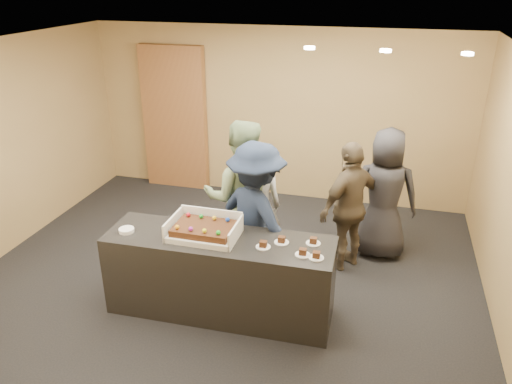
{
  "coord_description": "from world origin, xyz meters",
  "views": [
    {
      "loc": [
        1.7,
        -5.0,
        3.42
      ],
      "look_at": [
        0.34,
        0.0,
        1.13
      ],
      "focal_mm": 35.0,
      "sensor_mm": 36.0,
      "label": 1
    }
  ],
  "objects_px": {
    "sheet_cake": "(204,228)",
    "person_dark_suit": "(384,194)",
    "person_server_grey": "(259,207)",
    "serving_counter": "(220,275)",
    "plate_stack": "(127,230)",
    "person_sage_man": "(242,197)",
    "person_brown_extra": "(350,206)",
    "cake_box": "(205,231)",
    "storage_cabinet": "(175,119)",
    "person_navy_man": "(257,218)"
  },
  "relations": [
    {
      "from": "sheet_cake",
      "to": "person_server_grey",
      "type": "height_order",
      "value": "person_server_grey"
    },
    {
      "from": "sheet_cake",
      "to": "person_brown_extra",
      "type": "relative_size",
      "value": 0.37
    },
    {
      "from": "cake_box",
      "to": "person_server_grey",
      "type": "relative_size",
      "value": 0.47
    },
    {
      "from": "person_server_grey",
      "to": "person_dark_suit",
      "type": "xyz_separation_m",
      "value": [
        1.48,
        0.58,
        0.1
      ]
    },
    {
      "from": "person_navy_man",
      "to": "person_dark_suit",
      "type": "relative_size",
      "value": 1.04
    },
    {
      "from": "person_brown_extra",
      "to": "person_dark_suit",
      "type": "xyz_separation_m",
      "value": [
        0.39,
        0.39,
        0.04
      ]
    },
    {
      "from": "person_server_grey",
      "to": "person_sage_man",
      "type": "relative_size",
      "value": 0.8
    },
    {
      "from": "sheet_cake",
      "to": "storage_cabinet",
      "type": "bearing_deg",
      "value": 118.3
    },
    {
      "from": "storage_cabinet",
      "to": "plate_stack",
      "type": "bearing_deg",
      "value": -75.1
    },
    {
      "from": "person_dark_suit",
      "to": "person_server_grey",
      "type": "bearing_deg",
      "value": 20.77
    },
    {
      "from": "person_navy_man",
      "to": "person_dark_suit",
      "type": "distance_m",
      "value": 1.76
    },
    {
      "from": "person_brown_extra",
      "to": "person_navy_man",
      "type": "bearing_deg",
      "value": -16.35
    },
    {
      "from": "plate_stack",
      "to": "serving_counter",
      "type": "bearing_deg",
      "value": 7.06
    },
    {
      "from": "person_server_grey",
      "to": "person_sage_man",
      "type": "bearing_deg",
      "value": 22.9
    },
    {
      "from": "person_sage_man",
      "to": "person_brown_extra",
      "type": "relative_size",
      "value": 1.16
    },
    {
      "from": "storage_cabinet",
      "to": "person_brown_extra",
      "type": "height_order",
      "value": "storage_cabinet"
    },
    {
      "from": "serving_counter",
      "to": "person_brown_extra",
      "type": "bearing_deg",
      "value": 45.57
    },
    {
      "from": "cake_box",
      "to": "plate_stack",
      "type": "relative_size",
      "value": 4.43
    },
    {
      "from": "cake_box",
      "to": "person_sage_man",
      "type": "relative_size",
      "value": 0.38
    },
    {
      "from": "person_dark_suit",
      "to": "person_brown_extra",
      "type": "bearing_deg",
      "value": 44.37
    },
    {
      "from": "serving_counter",
      "to": "plate_stack",
      "type": "xyz_separation_m",
      "value": [
        -0.99,
        -0.12,
        0.47
      ]
    },
    {
      "from": "storage_cabinet",
      "to": "person_brown_extra",
      "type": "distance_m",
      "value": 3.62
    },
    {
      "from": "cake_box",
      "to": "person_sage_man",
      "type": "bearing_deg",
      "value": 82.57
    },
    {
      "from": "person_navy_man",
      "to": "person_brown_extra",
      "type": "xyz_separation_m",
      "value": [
        0.97,
        0.72,
        -0.07
      ]
    },
    {
      "from": "storage_cabinet",
      "to": "sheet_cake",
      "type": "distance_m",
      "value": 3.6
    },
    {
      "from": "person_brown_extra",
      "to": "plate_stack",
      "type": "bearing_deg",
      "value": -20.11
    },
    {
      "from": "person_brown_extra",
      "to": "person_sage_man",
      "type": "bearing_deg",
      "value": -37.09
    },
    {
      "from": "serving_counter",
      "to": "person_dark_suit",
      "type": "xyz_separation_m",
      "value": [
        1.61,
        1.7,
        0.41
      ]
    },
    {
      "from": "serving_counter",
      "to": "sheet_cake",
      "type": "height_order",
      "value": "sheet_cake"
    },
    {
      "from": "sheet_cake",
      "to": "person_sage_man",
      "type": "xyz_separation_m",
      "value": [
        0.12,
        0.95,
        -0.05
      ]
    },
    {
      "from": "person_server_grey",
      "to": "person_navy_man",
      "type": "bearing_deg",
      "value": 80.48
    },
    {
      "from": "cake_box",
      "to": "person_dark_suit",
      "type": "relative_size",
      "value": 0.42
    },
    {
      "from": "sheet_cake",
      "to": "person_sage_man",
      "type": "distance_m",
      "value": 0.96
    },
    {
      "from": "sheet_cake",
      "to": "person_dark_suit",
      "type": "distance_m",
      "value": 2.46
    },
    {
      "from": "plate_stack",
      "to": "person_navy_man",
      "type": "height_order",
      "value": "person_navy_man"
    },
    {
      "from": "person_sage_man",
      "to": "person_brown_extra",
      "type": "distance_m",
      "value": 1.32
    },
    {
      "from": "cake_box",
      "to": "person_brown_extra",
      "type": "height_order",
      "value": "person_brown_extra"
    },
    {
      "from": "cake_box",
      "to": "person_navy_man",
      "type": "relative_size",
      "value": 0.4
    },
    {
      "from": "person_dark_suit",
      "to": "plate_stack",
      "type": "bearing_deg",
      "value": 34.29
    },
    {
      "from": "plate_stack",
      "to": "cake_box",
      "type": "bearing_deg",
      "value": 10.17
    },
    {
      "from": "person_brown_extra",
      "to": "person_dark_suit",
      "type": "height_order",
      "value": "person_dark_suit"
    },
    {
      "from": "storage_cabinet",
      "to": "sheet_cake",
      "type": "height_order",
      "value": "storage_cabinet"
    },
    {
      "from": "serving_counter",
      "to": "person_server_grey",
      "type": "distance_m",
      "value": 1.16
    },
    {
      "from": "cake_box",
      "to": "person_sage_man",
      "type": "xyz_separation_m",
      "value": [
        0.12,
        0.92,
        0.0
      ]
    },
    {
      "from": "cake_box",
      "to": "person_dark_suit",
      "type": "xyz_separation_m",
      "value": [
        1.77,
        1.67,
        -0.09
      ]
    },
    {
      "from": "cake_box",
      "to": "person_server_grey",
      "type": "bearing_deg",
      "value": 75.07
    },
    {
      "from": "storage_cabinet",
      "to": "person_brown_extra",
      "type": "xyz_separation_m",
      "value": [
        3.08,
        -1.86,
        -0.37
      ]
    },
    {
      "from": "storage_cabinet",
      "to": "person_sage_man",
      "type": "xyz_separation_m",
      "value": [
        1.82,
        -2.21,
        -0.24
      ]
    },
    {
      "from": "sheet_cake",
      "to": "person_server_grey",
      "type": "xyz_separation_m",
      "value": [
        0.29,
        1.12,
        -0.24
      ]
    },
    {
      "from": "person_server_grey",
      "to": "person_navy_man",
      "type": "xyz_separation_m",
      "value": [
        0.12,
        -0.53,
        0.13
      ]
    }
  ]
}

